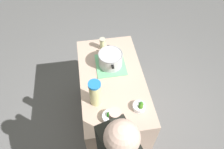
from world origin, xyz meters
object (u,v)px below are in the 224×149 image
(cooking_pot, at_px, (111,59))
(broccoli_bowl_center, at_px, (110,117))
(mason_jar, at_px, (103,44))
(lemonade_pitcher, at_px, (95,93))
(broccoli_bowl_front, at_px, (140,106))

(cooking_pot, relative_size, broccoli_bowl_center, 2.42)
(cooking_pot, bearing_deg, mason_jar, -169.72)
(cooking_pot, relative_size, lemonade_pitcher, 1.16)
(cooking_pot, height_order, mason_jar, cooking_pot)
(cooking_pot, xyz_separation_m, broccoli_bowl_front, (0.57, 0.18, -0.06))
(broccoli_bowl_front, bearing_deg, cooking_pot, -162.53)
(mason_jar, distance_m, broccoli_bowl_center, 0.91)
(broccoli_bowl_front, xyz_separation_m, broccoli_bowl_center, (0.06, -0.28, 0.01))
(cooking_pot, bearing_deg, broccoli_bowl_center, -9.22)
(broccoli_bowl_front, height_order, broccoli_bowl_center, broccoli_bowl_center)
(lemonade_pitcher, relative_size, broccoli_bowl_center, 2.09)
(broccoli_bowl_center, bearing_deg, lemonade_pitcher, -152.16)
(cooking_pot, relative_size, broccoli_bowl_front, 2.75)
(mason_jar, bearing_deg, broccoli_bowl_front, 15.20)
(lemonade_pitcher, height_order, mason_jar, lemonade_pitcher)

